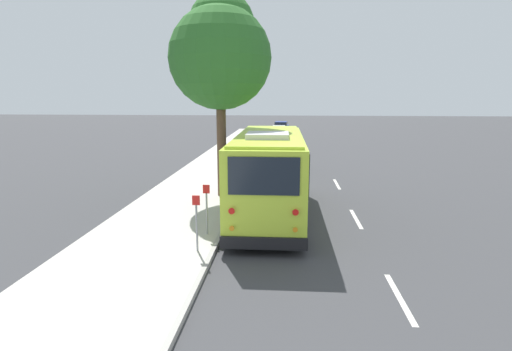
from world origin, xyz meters
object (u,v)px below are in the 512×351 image
object	(u,v)px
parked_sedan_navy	(278,138)
parked_sedan_blue	(281,127)
shuttle_bus	(269,170)
parked_sedan_white	(275,147)
sign_post_far	(207,209)
parked_sedan_silver	(279,132)
street_tree	(220,51)
sign_post_near	(197,223)
parked_sedan_black	(273,160)
fire_hydrant	(236,172)

from	to	relation	value
parked_sedan_navy	parked_sedan_blue	bearing A→B (deg)	4.04
shuttle_bus	parked_sedan_white	distance (m)	16.64
parked_sedan_navy	sign_post_far	bearing A→B (deg)	-179.32
shuttle_bus	parked_sedan_silver	size ratio (longest dim) A/B	1.90
parked_sedan_blue	street_tree	distance (m)	33.99
parked_sedan_navy	sign_post_far	distance (m)	25.65
parked_sedan_navy	sign_post_near	bearing A→B (deg)	-179.12
shuttle_bus	parked_sedan_white	xyz separation A→B (m)	(16.60, 0.28, -1.19)
parked_sedan_blue	shuttle_bus	bearing A→B (deg)	-175.45
parked_sedan_black	street_tree	world-z (taller)	street_tree
parked_sedan_silver	sign_post_far	xyz separation A→B (m)	(-32.58, 1.59, 0.41)
shuttle_bus	parked_sedan_black	world-z (taller)	shuttle_bus
parked_sedan_black	street_tree	bearing A→B (deg)	164.21
fire_hydrant	sign_post_near	bearing A→B (deg)	-179.01
street_tree	sign_post_near	size ratio (longest dim) A/B	5.33
parked_sedan_white	sign_post_far	size ratio (longest dim) A/B	2.73
parked_sedan_white	parked_sedan_navy	world-z (taller)	parked_sedan_navy
sign_post_near	parked_sedan_navy	bearing A→B (deg)	-3.51
parked_sedan_black	sign_post_near	bearing A→B (deg)	173.04
parked_sedan_white	sign_post_far	distance (m)	19.42
parked_sedan_white	parked_sedan_silver	world-z (taller)	parked_sedan_white
street_tree	parked_sedan_blue	bearing A→B (deg)	-3.55
parked_sedan_navy	parked_sedan_silver	size ratio (longest dim) A/B	1.00
fire_hydrant	parked_sedan_blue	bearing A→B (deg)	-3.62
fire_hydrant	parked_sedan_black	bearing A→B (deg)	-25.38
shuttle_bus	parked_sedan_blue	xyz separation A→B (m)	(35.93, 0.13, -1.16)
parked_sedan_navy	parked_sedan_silver	xyz separation A→B (m)	(6.99, 0.07, -0.04)
parked_sedan_black	sign_post_far	distance (m)	12.55
shuttle_bus	parked_sedan_blue	distance (m)	35.95
street_tree	sign_post_near	bearing A→B (deg)	-177.12
parked_sedan_black	sign_post_far	size ratio (longest dim) A/B	2.71
parked_sedan_white	parked_sedan_black	bearing A→B (deg)	-179.72
parked_sedan_navy	parked_sedan_silver	bearing A→B (deg)	4.96
parked_sedan_black	parked_sedan_silver	size ratio (longest dim) A/B	0.98
street_tree	fire_hydrant	bearing A→B (deg)	-2.91
street_tree	sign_post_far	xyz separation A→B (m)	(-5.26, -0.34, -5.40)
parked_sedan_black	parked_sedan_white	bearing A→B (deg)	0.78
parked_sedan_silver	parked_sedan_blue	xyz separation A→B (m)	(6.10, -0.15, 0.03)
fire_hydrant	parked_sedan_navy	bearing A→B (deg)	-6.12
sign_post_near	fire_hydrant	size ratio (longest dim) A/B	2.04
parked_sedan_navy	street_tree	world-z (taller)	street_tree
parked_sedan_navy	street_tree	xyz separation A→B (m)	(-20.33, 2.00, 5.78)
parked_sedan_silver	sign_post_far	bearing A→B (deg)	176.76
parked_sedan_navy	fire_hydrant	size ratio (longest dim) A/B	5.56
parked_sedan_navy	sign_post_far	size ratio (longest dim) A/B	2.75
parked_sedan_black	street_tree	xyz separation A→B (m)	(-7.18, 2.03, 5.78)
parked_sedan_black	sign_post_near	distance (m)	13.98
parked_sedan_black	parked_sedan_silver	world-z (taller)	parked_sedan_black
sign_post_near	parked_sedan_silver	bearing A→B (deg)	-2.67
parked_sedan_black	shuttle_bus	bearing A→B (deg)	-178.94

